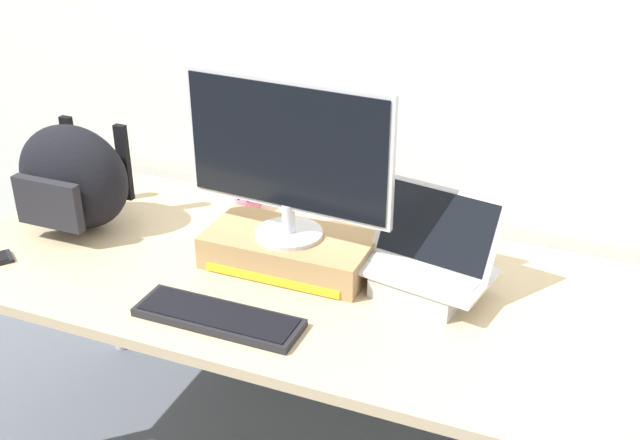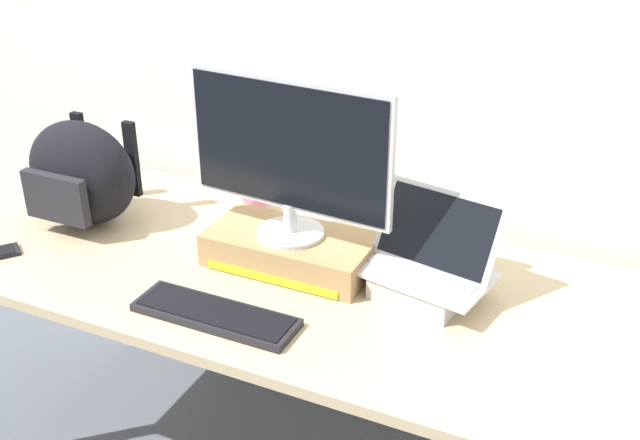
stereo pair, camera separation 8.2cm
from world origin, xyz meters
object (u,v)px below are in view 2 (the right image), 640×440
at_px(desktop_monitor, 289,155).
at_px(messenger_backpack, 81,173).
at_px(open_laptop, 426,275).
at_px(toner_box_yellow, 291,249).
at_px(plush_toy, 256,196).
at_px(external_keyboard, 215,314).

height_order(desktop_monitor, messenger_backpack, desktop_monitor).
bearing_deg(open_laptop, toner_box_yellow, -167.51).
relative_size(desktop_monitor, open_laptop, 1.61).
distance_m(toner_box_yellow, messenger_backpack, 0.68).
height_order(desktop_monitor, open_laptop, desktop_monitor).
height_order(toner_box_yellow, open_laptop, open_laptop).
relative_size(toner_box_yellow, messenger_backpack, 1.28).
xyz_separation_m(open_laptop, plush_toy, (-0.63, 0.24, -0.01)).
bearing_deg(open_laptop, external_keyboard, -132.15).
height_order(toner_box_yellow, messenger_backpack, messenger_backpack).
xyz_separation_m(external_keyboard, plush_toy, (-0.20, 0.57, 0.03)).
distance_m(desktop_monitor, open_laptop, 0.46).
bearing_deg(messenger_backpack, open_laptop, 1.93).
height_order(toner_box_yellow, external_keyboard, toner_box_yellow).
xyz_separation_m(external_keyboard, messenger_backpack, (-0.62, 0.28, 0.14)).
distance_m(desktop_monitor, plush_toy, 0.45).
distance_m(open_laptop, external_keyboard, 0.53).
relative_size(messenger_backpack, plush_toy, 3.93).
bearing_deg(open_laptop, plush_toy, 169.41).
distance_m(toner_box_yellow, external_keyboard, 0.32).
xyz_separation_m(desktop_monitor, messenger_backpack, (-0.67, -0.03, -0.16)).
bearing_deg(desktop_monitor, open_laptop, 5.77).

